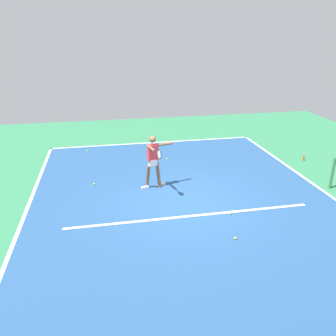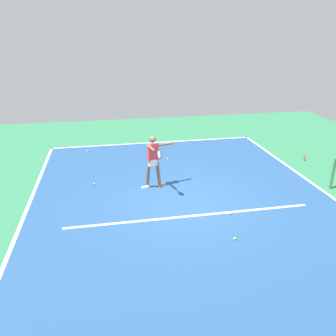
# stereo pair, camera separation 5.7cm
# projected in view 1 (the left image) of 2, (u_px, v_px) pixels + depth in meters

# --- Properties ---
(ground_plane) EXTENTS (22.19, 22.19, 0.00)m
(ground_plane) POSITION_uv_depth(u_px,v_px,m) (184.00, 201.00, 10.38)
(ground_plane) COLOR #2D754C
(court_surface) EXTENTS (9.46, 12.36, 0.00)m
(court_surface) POSITION_uv_depth(u_px,v_px,m) (184.00, 201.00, 10.38)
(court_surface) COLOR navy
(court_surface) RESTS_ON ground_plane
(court_line_baseline_near) EXTENTS (9.46, 0.10, 0.01)m
(court_line_baseline_near) POSITION_uv_depth(u_px,v_px,m) (154.00, 143.00, 15.96)
(court_line_baseline_near) COLOR white
(court_line_baseline_near) RESTS_ON ground_plane
(court_line_sideline_left) EXTENTS (0.10, 12.36, 0.01)m
(court_line_sideline_left) POSITION_uv_depth(u_px,v_px,m) (320.00, 189.00, 11.22)
(court_line_sideline_left) COLOR white
(court_line_sideline_left) RESTS_ON ground_plane
(court_line_sideline_right) EXTENTS (0.10, 12.36, 0.01)m
(court_line_sideline_right) POSITION_uv_depth(u_px,v_px,m) (24.00, 216.00, 9.54)
(court_line_sideline_right) COLOR white
(court_line_sideline_right) RESTS_ON ground_plane
(court_line_service) EXTENTS (7.09, 0.10, 0.01)m
(court_line_service) POSITION_uv_depth(u_px,v_px,m) (192.00, 216.00, 9.55)
(court_line_service) COLOR white
(court_line_service) RESTS_ON ground_plane
(court_line_centre_mark) EXTENTS (0.10, 0.30, 0.01)m
(court_line_centre_mark) POSITION_uv_depth(u_px,v_px,m) (154.00, 144.00, 15.78)
(court_line_centre_mark) COLOR white
(court_line_centre_mark) RESTS_ON ground_plane
(net_post) EXTENTS (0.09, 0.09, 1.07)m
(net_post) POSITION_uv_depth(u_px,v_px,m) (332.00, 173.00, 11.08)
(net_post) COLOR #38753D
(net_post) RESTS_ON ground_plane
(tennis_player) EXTENTS (1.13, 1.29, 1.80)m
(tennis_player) POSITION_uv_depth(u_px,v_px,m) (153.00, 158.00, 10.95)
(tennis_player) COLOR brown
(tennis_player) RESTS_ON ground_plane
(tennis_ball_centre_court) EXTENTS (0.07, 0.07, 0.07)m
(tennis_ball_centre_court) POSITION_uv_depth(u_px,v_px,m) (94.00, 184.00, 11.49)
(tennis_ball_centre_court) COLOR yellow
(tennis_ball_centre_court) RESTS_ON ground_plane
(tennis_ball_far_corner) EXTENTS (0.07, 0.07, 0.07)m
(tennis_ball_far_corner) POSITION_uv_depth(u_px,v_px,m) (87.00, 151.00, 14.72)
(tennis_ball_far_corner) COLOR yellow
(tennis_ball_far_corner) RESTS_ON ground_plane
(tennis_ball_near_service_line) EXTENTS (0.07, 0.07, 0.07)m
(tennis_ball_near_service_line) POSITION_uv_depth(u_px,v_px,m) (230.00, 213.00, 9.62)
(tennis_ball_near_service_line) COLOR #C6E53D
(tennis_ball_near_service_line) RESTS_ON ground_plane
(tennis_ball_near_player) EXTENTS (0.07, 0.07, 0.07)m
(tennis_ball_near_player) POSITION_uv_depth(u_px,v_px,m) (235.00, 238.00, 8.45)
(tennis_ball_near_player) COLOR #CCE033
(tennis_ball_near_player) RESTS_ON ground_plane
(tennis_ball_by_baseline) EXTENTS (0.07, 0.07, 0.07)m
(tennis_ball_by_baseline) POSITION_uv_depth(u_px,v_px,m) (167.00, 159.00, 13.78)
(tennis_ball_by_baseline) COLOR yellow
(tennis_ball_by_baseline) RESTS_ON ground_plane
(water_bottle) EXTENTS (0.07, 0.07, 0.22)m
(water_bottle) POSITION_uv_depth(u_px,v_px,m) (304.00, 158.00, 13.70)
(water_bottle) COLOR #D84C1E
(water_bottle) RESTS_ON ground_plane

